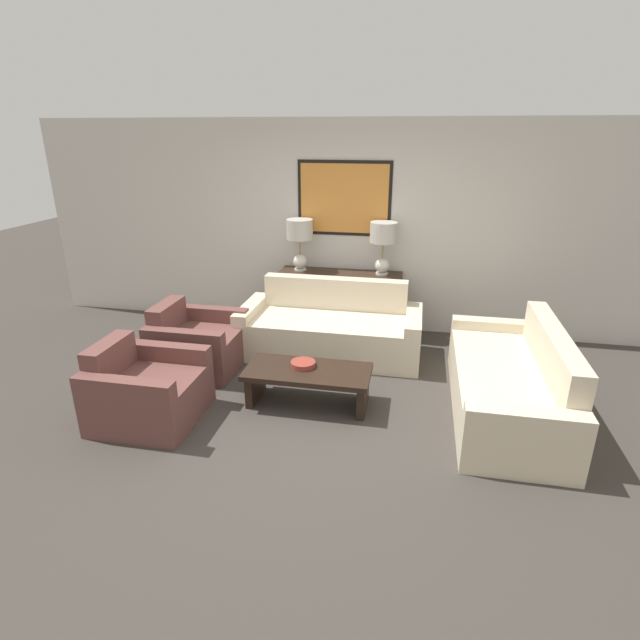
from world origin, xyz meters
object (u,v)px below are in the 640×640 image
Objects in this scene: coffee_table at (308,378)px; decorative_bowl at (303,364)px; console_table at (340,302)px; table_lamp_right at (383,239)px; armchair_near_back_wall at (197,345)px; table_lamp_left at (300,236)px; couch_by_side at (510,384)px; armchair_near_camera at (147,391)px; couch_by_back_wall at (330,330)px.

coffee_table is 0.15m from decorative_bowl.
console_table is 1.00m from table_lamp_right.
table_lamp_right is 0.74× the size of armchair_near_back_wall.
table_lamp_left reaches higher than decorative_bowl.
table_lamp_right reaches higher than couch_by_side.
coffee_table is at bearing 21.35° from armchair_near_camera.
couch_by_side is at bearing -41.94° from console_table.
couch_by_side is 1.95m from decorative_bowl.
armchair_near_back_wall is at bearing 159.90° from decorative_bowl.
armchair_near_camera is at bearing -155.68° from decorative_bowl.
couch_by_back_wall is 8.76× the size of decorative_bowl.
table_lamp_right is 2.73× the size of decorative_bowl.
table_lamp_left reaches higher than couch_by_side.
console_table is 0.75× the size of couch_by_side.
couch_by_back_wall is (0.52, -0.69, -0.97)m from table_lamp_left.
table_lamp_left reaches higher than armchair_near_back_wall.
coffee_table is at bearing -173.16° from couch_by_side.
couch_by_side is at bearing 6.84° from coffee_table.
console_table is 2.40× the size of table_lamp_left.
table_lamp_left is 1.00× the size of table_lamp_right.
table_lamp_right reaches higher than coffee_table.
console_table is 1.31× the size of coffee_table.
armchair_near_camera is at bearing -158.65° from coffee_table.
table_lamp_right is at bearing 128.73° from couch_by_side.
couch_by_side reaches higher than coffee_table.
couch_by_side is 2.37× the size of armchair_near_camera.
coffee_table is (-0.52, -1.91, -0.98)m from table_lamp_right.
coffee_table is at bearing -74.62° from table_lamp_left.
table_lamp_right is (0.52, -0.00, 0.85)m from console_table.
couch_by_side reaches higher than decorative_bowl.
table_lamp_right reaches higher than console_table.
couch_by_side is 3.28m from armchair_near_back_wall.
coffee_table is at bearing -89.94° from couch_by_back_wall.
decorative_bowl is (-0.06, -1.86, -0.01)m from console_table.
couch_by_side is at bearing -35.08° from table_lamp_left.
console_table is 2.82m from armchair_near_camera.
table_lamp_left is 0.74× the size of armchair_near_back_wall.
armchair_near_back_wall is at bearing -153.85° from couch_by_back_wall.
couch_by_back_wall is at bearing -127.22° from table_lamp_right.
decorative_bowl is at bearing -91.85° from console_table.
armchair_near_back_wall reaches higher than coffee_table.
table_lamp_right is at bearing 52.78° from couch_by_back_wall.
armchair_near_back_wall is (-3.26, 0.32, -0.01)m from couch_by_side.
table_lamp_right is 2.37m from couch_by_side.
armchair_near_camera is (-0.86, -2.45, -0.98)m from table_lamp_left.
couch_by_side reaches higher than armchair_near_back_wall.
table_lamp_left is at bearing 105.38° from coffee_table.
couch_by_back_wall is 1.22m from coffee_table.
table_lamp_right is at bearing 35.68° from armchair_near_back_wall.
table_lamp_left is at bearing 70.69° from armchair_near_camera.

